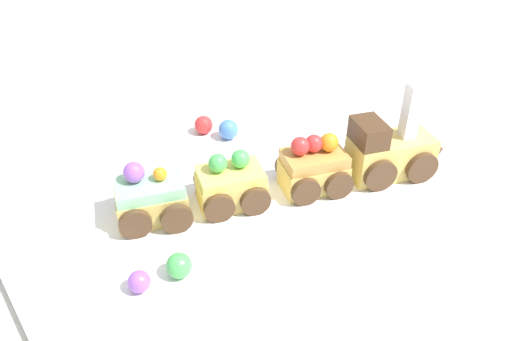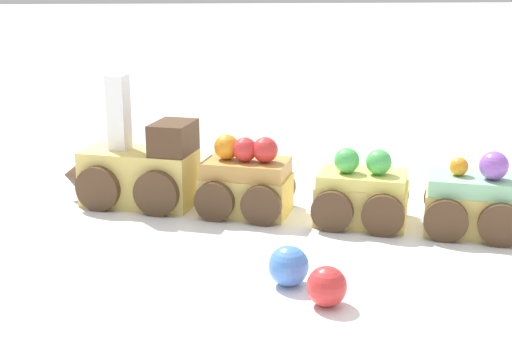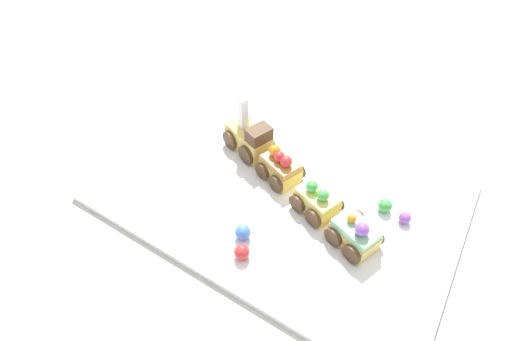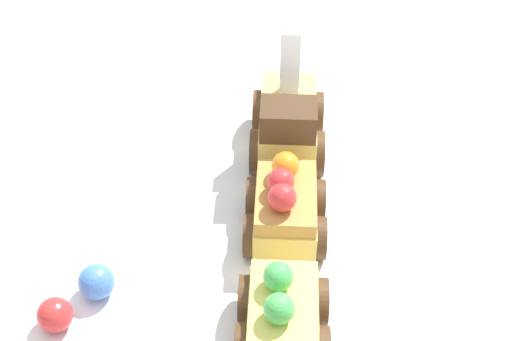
% 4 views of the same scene
% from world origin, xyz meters
% --- Properties ---
extents(ground_plane, '(10.00, 10.00, 0.00)m').
position_xyz_m(ground_plane, '(0.00, 0.00, 0.00)').
color(ground_plane, beige).
extents(display_board, '(0.62, 0.42, 0.01)m').
position_xyz_m(display_board, '(0.00, 0.00, 0.01)').
color(display_board, white).
rests_on(display_board, ground_plane).
extents(cake_train_locomotive, '(0.13, 0.09, 0.11)m').
position_xyz_m(cake_train_locomotive, '(0.11, -0.06, 0.04)').
color(cake_train_locomotive, '#EACC66').
rests_on(cake_train_locomotive, display_board).
extents(cake_car_caramel, '(0.09, 0.08, 0.07)m').
position_xyz_m(cake_car_caramel, '(0.01, -0.03, 0.04)').
color(cake_car_caramel, '#EACC66').
rests_on(cake_car_caramel, display_board).
extents(cake_car_lemon, '(0.09, 0.08, 0.06)m').
position_xyz_m(cake_car_lemon, '(-0.08, 0.01, 0.03)').
color(cake_car_lemon, '#EACC66').
rests_on(cake_car_lemon, display_board).
extents(cake_car_mint, '(0.09, 0.08, 0.07)m').
position_xyz_m(cake_car_mint, '(-0.16, 0.04, 0.04)').
color(cake_car_mint, '#EACC66').
rests_on(cake_car_mint, display_board).
extents(gumball_purple, '(0.02, 0.02, 0.02)m').
position_xyz_m(gumball_purple, '(-0.21, -0.05, 0.02)').
color(gumball_purple, '#9956C6').
rests_on(gumball_purple, display_board).
extents(gumball_red, '(0.02, 0.02, 0.02)m').
position_xyz_m(gumball_red, '(-0.02, 0.15, 0.02)').
color(gumball_red, red).
rests_on(gumball_red, display_board).
extents(gumball_green, '(0.02, 0.02, 0.02)m').
position_xyz_m(gumball_green, '(-0.18, -0.05, 0.02)').
color(gumball_green, '#4CBC56').
rests_on(gumball_green, display_board).
extents(gumball_blue, '(0.03, 0.03, 0.03)m').
position_xyz_m(gumball_blue, '(-0.00, 0.12, 0.03)').
color(gumball_blue, '#4C84E0').
rests_on(gumball_blue, display_board).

